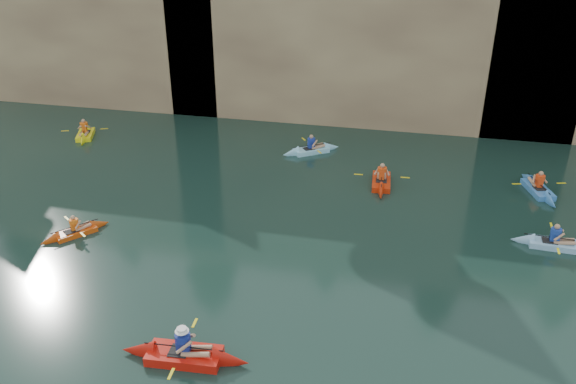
% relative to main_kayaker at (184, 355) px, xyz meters
% --- Properties ---
extents(ground, '(160.00, 160.00, 0.00)m').
position_rel_main_kayaker_xyz_m(ground, '(0.47, -0.45, -0.19)').
color(ground, black).
rests_on(ground, ground).
extents(cliff, '(70.00, 16.00, 12.00)m').
position_rel_main_kayaker_xyz_m(cliff, '(0.47, 29.55, 5.81)').
color(cliff, tan).
rests_on(cliff, ground).
extents(cliff_slab_west, '(26.00, 2.40, 10.56)m').
position_rel_main_kayaker_xyz_m(cliff_slab_west, '(-19.53, 22.15, 5.09)').
color(cliff_slab_west, tan).
rests_on(cliff_slab_west, ground).
extents(cliff_slab_center, '(24.00, 2.40, 11.40)m').
position_rel_main_kayaker_xyz_m(cliff_slab_center, '(2.47, 22.15, 5.51)').
color(cliff_slab_center, tan).
rests_on(cliff_slab_center, ground).
extents(sea_cave_west, '(4.50, 1.00, 4.00)m').
position_rel_main_kayaker_xyz_m(sea_cave_west, '(-17.53, 21.50, 1.81)').
color(sea_cave_west, black).
rests_on(sea_cave_west, ground).
extents(sea_cave_center, '(3.50, 1.00, 3.20)m').
position_rel_main_kayaker_xyz_m(sea_cave_center, '(-3.53, 21.50, 1.41)').
color(sea_cave_center, black).
rests_on(sea_cave_center, ground).
extents(sea_cave_east, '(5.00, 1.00, 4.50)m').
position_rel_main_kayaker_xyz_m(sea_cave_east, '(10.47, 21.50, 2.06)').
color(sea_cave_east, black).
rests_on(sea_cave_east, ground).
extents(main_kayaker, '(3.83, 2.54, 1.41)m').
position_rel_main_kayaker_xyz_m(main_kayaker, '(0.00, 0.00, 0.00)').
color(main_kayaker, red).
rests_on(main_kayaker, ground).
extents(kayaker_orange, '(2.21, 2.63, 1.06)m').
position_rel_main_kayaker_xyz_m(kayaker_orange, '(-7.03, 5.66, -0.05)').
color(kayaker_orange, '#D74A0D').
rests_on(kayaker_orange, ground).
extents(kayaker_ltblue_near, '(3.15, 2.43, 1.23)m').
position_rel_main_kayaker_xyz_m(kayaker_ltblue_near, '(11.42, 9.03, -0.03)').
color(kayaker_ltblue_near, '#8BC2E9').
rests_on(kayaker_ltblue_near, ground).
extents(kayaker_red_far, '(2.61, 3.68, 1.34)m').
position_rel_main_kayaker_xyz_m(kayaker_red_far, '(4.50, 13.25, -0.02)').
color(kayaker_red_far, red).
rests_on(kayaker_red_far, ground).
extents(kayaker_yellow, '(2.43, 3.31, 1.34)m').
position_rel_main_kayaker_xyz_m(kayaker_yellow, '(-12.78, 15.86, -0.02)').
color(kayaker_yellow, '#F6F114').
rests_on(kayaker_yellow, ground).
extents(kayaker_ltblue_mid, '(3.15, 2.54, 1.27)m').
position_rel_main_kayaker_xyz_m(kayaker_ltblue_mid, '(0.46, 16.46, -0.03)').
color(kayaker_ltblue_mid, '#96E2FB').
rests_on(kayaker_ltblue_mid, ground).
extents(kayaker_blue_east, '(2.45, 3.69, 1.29)m').
position_rel_main_kayaker_xyz_m(kayaker_blue_east, '(11.63, 14.07, -0.03)').
color(kayaker_blue_east, '#3B7EC8').
rests_on(kayaker_blue_east, ground).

